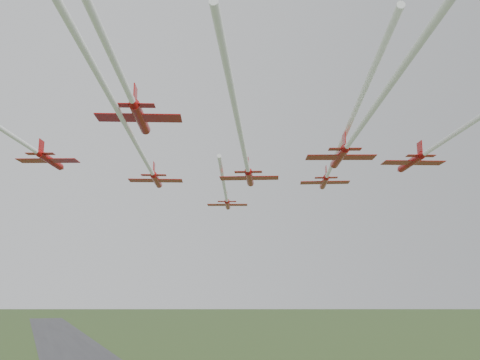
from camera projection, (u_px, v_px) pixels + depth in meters
name	position (u px, v px, depth m)	size (l,w,h in m)	color
jet_lead	(226.00, 196.00, 96.38)	(18.69, 41.54, 2.36)	#9D0B0B
jet_row2_left	(141.00, 153.00, 69.95)	(24.39, 62.49, 2.59)	#9D0B0B
jet_row2_right	(335.00, 158.00, 72.67)	(28.58, 56.37, 2.42)	#9D0B0B
jet_row3_mid	(245.00, 155.00, 62.94)	(24.15, 48.08, 2.46)	#9D0B0B
jet_row3_right	(457.00, 132.00, 61.39)	(21.86, 55.68, 2.56)	#9D0B0B
jet_row4_left	(123.00, 81.00, 46.49)	(18.57, 45.50, 2.67)	#9D0B0B
jet_row4_right	(372.00, 110.00, 45.42)	(24.74, 55.82, 2.34)	#9D0B0B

